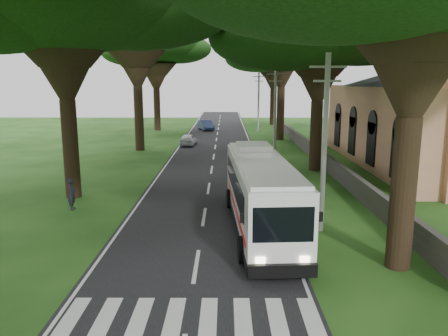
% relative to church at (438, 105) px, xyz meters
% --- Properties ---
extents(ground, '(140.00, 140.00, 0.00)m').
position_rel_church_xyz_m(ground, '(-17.86, -21.55, -4.91)').
color(ground, '#1C4212').
rests_on(ground, ground).
extents(road, '(8.00, 120.00, 0.04)m').
position_rel_church_xyz_m(road, '(-17.86, 3.45, -4.90)').
color(road, black).
rests_on(road, ground).
extents(crosswalk, '(8.00, 3.00, 0.01)m').
position_rel_church_xyz_m(crosswalk, '(-17.86, -23.55, -4.91)').
color(crosswalk, silver).
rests_on(crosswalk, ground).
extents(property_wall, '(0.35, 50.00, 1.20)m').
position_rel_church_xyz_m(property_wall, '(-8.86, 2.45, -4.31)').
color(property_wall, '#383533').
rests_on(property_wall, ground).
extents(church, '(14.00, 24.00, 11.60)m').
position_rel_church_xyz_m(church, '(0.00, 0.00, 0.00)').
color(church, '#E9A371').
rests_on(church, ground).
extents(pole_near, '(1.60, 0.24, 8.00)m').
position_rel_church_xyz_m(pole_near, '(-12.36, -15.55, -0.73)').
color(pole_near, gray).
rests_on(pole_near, ground).
extents(pole_mid, '(1.60, 0.24, 8.00)m').
position_rel_church_xyz_m(pole_mid, '(-12.36, 4.45, -0.73)').
color(pole_mid, gray).
rests_on(pole_mid, ground).
extents(pole_far, '(1.60, 0.24, 8.00)m').
position_rel_church_xyz_m(pole_far, '(-12.36, 24.45, -0.73)').
color(pole_far, gray).
rests_on(pole_far, ground).
extents(tree_l_midb, '(12.72, 12.72, 15.65)m').
position_rel_church_xyz_m(tree_l_midb, '(-25.36, 8.45, 7.81)').
color(tree_l_midb, black).
rests_on(tree_l_midb, ground).
extents(tree_l_far, '(12.65, 12.65, 14.42)m').
position_rel_church_xyz_m(tree_l_far, '(-26.36, 26.45, 6.63)').
color(tree_l_far, black).
rests_on(tree_l_far, ground).
extents(tree_r_mida, '(14.70, 14.70, 13.93)m').
position_rel_church_xyz_m(tree_r_mida, '(-9.86, -1.55, 5.81)').
color(tree_r_mida, black).
rests_on(tree_r_mida, ground).
extents(tree_r_midb, '(15.15, 15.15, 15.74)m').
position_rel_church_xyz_m(tree_r_midb, '(-10.36, 16.45, 7.50)').
color(tree_r_midb, black).
rests_on(tree_r_midb, ground).
extents(tree_r_far, '(13.68, 13.68, 14.18)m').
position_rel_church_xyz_m(tree_r_far, '(-9.36, 34.45, 6.23)').
color(tree_r_far, black).
rests_on(tree_r_far, ground).
extents(coach_bus, '(3.15, 11.44, 3.34)m').
position_rel_church_xyz_m(coach_bus, '(-15.17, -15.30, -3.11)').
color(coach_bus, white).
rests_on(coach_bus, ground).
extents(distant_car_a, '(1.77, 3.79, 1.25)m').
position_rel_church_xyz_m(distant_car_a, '(-20.78, 11.62, -4.25)').
color(distant_car_a, silver).
rests_on(distant_car_a, road).
extents(distant_car_b, '(2.67, 4.51, 1.41)m').
position_rel_church_xyz_m(distant_car_b, '(-19.59, 26.58, -4.18)').
color(distant_car_b, navy).
rests_on(distant_car_b, road).
extents(pedestrian, '(0.49, 0.67, 1.71)m').
position_rel_church_xyz_m(pedestrian, '(-25.02, -12.19, -4.06)').
color(pedestrian, black).
rests_on(pedestrian, ground).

